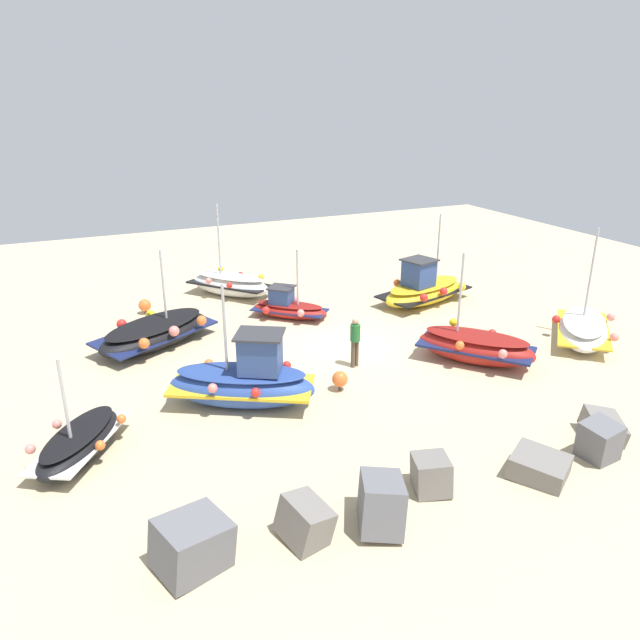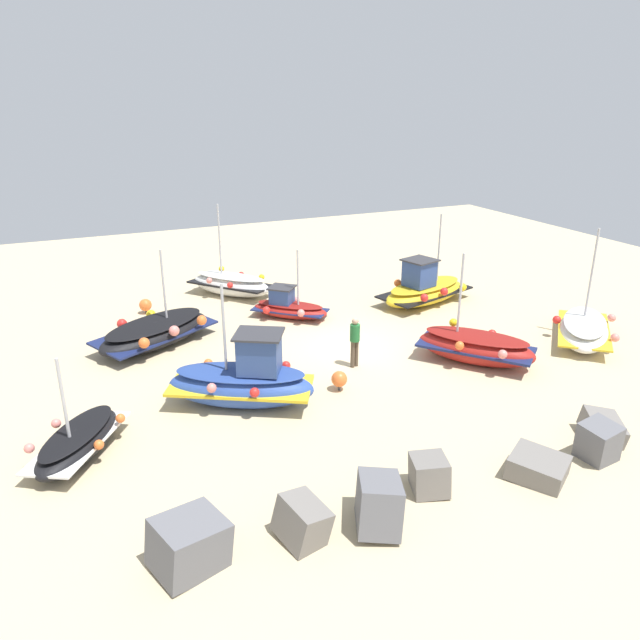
# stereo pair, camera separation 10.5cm
# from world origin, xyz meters

# --- Properties ---
(ground_plane) EXTENTS (44.38, 44.38, 0.00)m
(ground_plane) POSITION_xyz_m (0.00, 0.00, 0.00)
(ground_plane) COLOR #C6B289
(fishing_boat_0) EXTENTS (4.78, 3.73, 3.39)m
(fishing_boat_0) POSITION_xyz_m (6.02, -3.03, 0.48)
(fishing_boat_0) COLOR black
(fishing_boat_0) RESTS_ON ground_plane
(fishing_boat_1) EXTENTS (4.72, 2.93, 3.69)m
(fishing_boat_1) POSITION_xyz_m (-5.14, -3.05, 0.59)
(fishing_boat_1) COLOR gold
(fishing_boat_1) RESTS_ON ground_plane
(fishing_boat_2) EXTENTS (3.04, 2.92, 2.79)m
(fishing_boat_2) POSITION_xyz_m (0.73, -3.73, 0.41)
(fishing_boat_2) COLOR maroon
(fishing_boat_2) RESTS_ON ground_plane
(fishing_boat_3) EXTENTS (4.37, 3.41, 3.59)m
(fishing_boat_3) POSITION_xyz_m (4.51, 2.41, 0.73)
(fishing_boat_3) COLOR #2D4C9E
(fishing_boat_3) RESTS_ON ground_plane
(fishing_boat_4) EXTENTS (3.59, 3.91, 4.01)m
(fishing_boat_4) POSITION_xyz_m (2.02, -7.38, 0.52)
(fishing_boat_4) COLOR white
(fishing_boat_4) RESTS_ON ground_plane
(fishing_boat_5) EXTENTS (3.98, 3.96, 4.01)m
(fishing_boat_5) POSITION_xyz_m (-7.99, 2.85, 0.44)
(fishing_boat_5) COLOR white
(fishing_boat_5) RESTS_ON ground_plane
(fishing_boat_6) EXTENTS (3.56, 3.90, 3.61)m
(fishing_boat_6) POSITION_xyz_m (-3.29, 2.76, 0.54)
(fishing_boat_6) COLOR maroon
(fishing_boat_6) RESTS_ON ground_plane
(fishing_boat_7) EXTENTS (2.78, 3.27, 2.76)m
(fishing_boat_7) POSITION_xyz_m (8.96, 3.24, 0.39)
(fishing_boat_7) COLOR black
(fishing_boat_7) RESTS_ON ground_plane
(person_walking) EXTENTS (0.32, 0.32, 1.68)m
(person_walking) POSITION_xyz_m (0.49, 1.43, 0.97)
(person_walking) COLOR brown
(person_walking) RESTS_ON ground_plane
(breakwater_rocks) EXTENTS (16.45, 2.48, 1.27)m
(breakwater_rocks) POSITION_xyz_m (0.46, 8.31, 0.41)
(breakwater_rocks) COLOR #4C5156
(breakwater_rocks) RESTS_ON ground_plane
(mooring_buoy_0) EXTENTS (0.50, 0.50, 0.60)m
(mooring_buoy_0) POSITION_xyz_m (5.84, -6.52, 0.35)
(mooring_buoy_0) COLOR #3F3F42
(mooring_buoy_0) RESTS_ON ground_plane
(mooring_buoy_1) EXTENTS (0.48, 0.48, 0.61)m
(mooring_buoy_1) POSITION_xyz_m (1.67, 2.75, 0.37)
(mooring_buoy_1) COLOR #3F3F42
(mooring_buoy_1) RESTS_ON ground_plane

